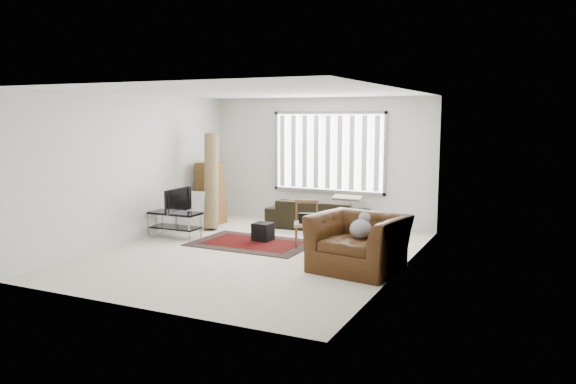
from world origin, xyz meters
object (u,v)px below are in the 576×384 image
Objects in this scene: armchair at (359,239)px; moving_boxes at (210,195)px; side_chair at (307,222)px; sofa at (317,209)px; tv_stand at (175,219)px.

moving_boxes is at bearing 160.85° from armchair.
sofa is at bearing 82.58° from side_chair.
side_chair is 1.73m from armchair.
side_chair is at bearing 101.95° from sofa.
sofa is at bearing 12.04° from moving_boxes.
side_chair reaches higher than sofa.
side_chair is (0.45, -1.61, 0.06)m from sofa.
armchair is at bearing -10.52° from tv_stand.
armchair is (4.08, -2.23, -0.13)m from moving_boxes.
tv_stand is 1.22× the size of side_chair.
tv_stand is 0.48× the size of sofa.
tv_stand is 3.96m from armchair.
sofa is (2.30, 0.49, -0.22)m from moving_boxes.
moving_boxes is at bearing 97.20° from tv_stand.
moving_boxes is 0.64× the size of sofa.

